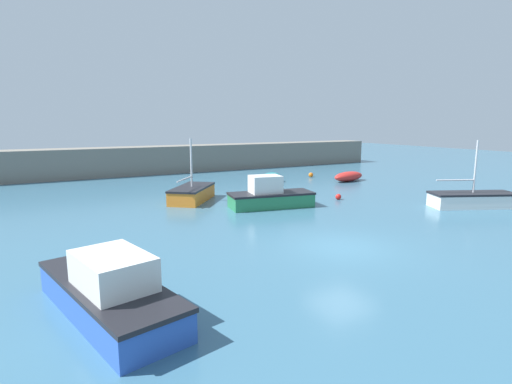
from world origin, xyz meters
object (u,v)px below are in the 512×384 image
open_tender_yellow (349,176)px  sailboat_twin_hulled (472,199)px  cabin_cruiser_white (270,196)px  mooring_buoy_orange (311,175)px  dinghy_near_pier (271,177)px  mooring_buoy_red (338,197)px  sailboat_short_mast (192,193)px  motorboat_with_cabin (110,291)px

open_tender_yellow → sailboat_twin_hulled: bearing=75.8°
cabin_cruiser_white → mooring_buoy_orange: bearing=53.9°
dinghy_near_pier → mooring_buoy_red: dinghy_near_pier is taller
cabin_cruiser_white → sailboat_short_mast: bearing=141.2°
sailboat_twin_hulled → sailboat_short_mast: 16.90m
mooring_buoy_red → mooring_buoy_orange: bearing=62.9°
mooring_buoy_red → dinghy_near_pier: bearing=90.0°
mooring_buoy_orange → mooring_buoy_red: bearing=-117.1°
motorboat_with_cabin → mooring_buoy_orange: 27.81m
mooring_buoy_orange → motorboat_with_cabin: bearing=-137.2°
sailboat_twin_hulled → dinghy_near_pier: 15.09m
open_tender_yellow → dinghy_near_pier: bearing=-32.7°
open_tender_yellow → cabin_cruiser_white: bearing=16.9°
open_tender_yellow → cabin_cruiser_white: cabin_cruiser_white is taller
cabin_cruiser_white → mooring_buoy_red: (5.06, -0.18, -0.47)m
sailboat_twin_hulled → open_tender_yellow: 11.58m
sailboat_twin_hulled → motorboat_with_cabin: 21.26m
motorboat_with_cabin → dinghy_near_pier: 23.65m
open_tender_yellow → dinghy_near_pier: dinghy_near_pier is taller
dinghy_near_pier → mooring_buoy_orange: (4.89, 1.05, -0.21)m
dinghy_near_pier → sailboat_short_mast: size_ratio=0.58×
open_tender_yellow → dinghy_near_pier: size_ratio=1.37×
open_tender_yellow → cabin_cruiser_white: 12.64m
mooring_buoy_orange → sailboat_twin_hulled: bearing=-88.0°
open_tender_yellow → sailboat_short_mast: 14.73m
sailboat_twin_hulled → sailboat_short_mast: (-13.84, 9.70, 0.03)m
sailboat_twin_hulled → mooring_buoy_red: size_ratio=13.62×
motorboat_with_cabin → sailboat_short_mast: size_ratio=1.35×
cabin_cruiser_white → motorboat_with_cabin: size_ratio=0.88×
open_tender_yellow → mooring_buoy_orange: size_ratio=8.36×
sailboat_short_mast → cabin_cruiser_white: bearing=-100.4°
sailboat_twin_hulled → motorboat_with_cabin: size_ratio=0.86×
cabin_cruiser_white → mooring_buoy_orange: size_ratio=12.46×
mooring_buoy_red → cabin_cruiser_white: bearing=177.9°
mooring_buoy_orange → sailboat_short_mast: bearing=-157.8°
cabin_cruiser_white → motorboat_with_cabin: cabin_cruiser_white is taller
motorboat_with_cabin → mooring_buoy_red: 18.12m
dinghy_near_pier → mooring_buoy_red: size_ratio=6.79×
sailboat_short_mast → mooring_buoy_orange: sailboat_short_mast is taller
sailboat_twin_hulled → motorboat_with_cabin: bearing=-145.3°
cabin_cruiser_white → dinghy_near_pier: 9.74m
mooring_buoy_red → open_tender_yellow: bearing=44.1°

